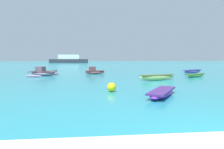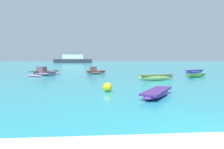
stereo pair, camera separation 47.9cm
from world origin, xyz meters
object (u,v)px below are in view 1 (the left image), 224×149
object	(u,v)px
moored_boat_3	(192,71)
mooring_buoy_0	(112,87)
moored_boat_4	(43,73)
moored_boat_0	(157,77)
distant_ferry	(69,60)
moored_boat_1	(195,75)
moored_boat_2	(94,71)
moored_boat_5	(162,92)

from	to	relation	value
moored_boat_3	mooring_buoy_0	bearing A→B (deg)	-160.47
moored_boat_3	moored_boat_4	xyz separation A→B (m)	(-16.41, -1.71, 0.08)
moored_boat_0	distant_ferry	bearing A→B (deg)	88.88
moored_boat_0	moored_boat_1	size ratio (longest dim) A/B	1.19
moored_boat_2	moored_boat_4	size ratio (longest dim) A/B	0.61
moored_boat_4	moored_boat_3	bearing A→B (deg)	25.16
moored_boat_0	moored_boat_5	xyz separation A→B (m)	(-1.90, -6.33, -0.10)
moored_boat_0	moored_boat_3	size ratio (longest dim) A/B	1.01
moored_boat_1	moored_boat_4	bearing A→B (deg)	137.08
moored_boat_2	distant_ferry	size ratio (longest dim) A/B	0.17
moored_boat_1	moored_boat_5	xyz separation A→B (m)	(-6.30, -8.65, -0.00)
moored_boat_1	distant_ferry	distance (m)	59.46
moored_boat_1	moored_boat_0	bearing A→B (deg)	176.52
moored_boat_1	moored_boat_4	world-z (taller)	moored_boat_4
moored_boat_1	moored_boat_5	size ratio (longest dim) A/B	0.90
moored_boat_0	distant_ferry	xyz separation A→B (m)	(-13.26, 59.10, 0.96)
moored_boat_4	mooring_buoy_0	size ratio (longest dim) A/B	8.09
moored_boat_4	moored_boat_0	bearing A→B (deg)	-8.73
moored_boat_4	moored_boat_2	bearing A→B (deg)	35.43
distant_ferry	moored_boat_0	bearing A→B (deg)	-77.35
mooring_buoy_0	moored_boat_2	bearing A→B (deg)	93.56
moored_boat_0	moored_boat_1	bearing A→B (deg)	14.13
moored_boat_3	distant_ferry	distance (m)	55.79
moored_boat_2	distant_ferry	xyz separation A→B (m)	(-8.47, 52.38, 0.94)
moored_boat_5	mooring_buoy_0	world-z (taller)	mooring_buoy_0
moored_boat_0	mooring_buoy_0	bearing A→B (deg)	-143.45
moored_boat_2	distant_ferry	world-z (taller)	distant_ferry
moored_boat_0	moored_boat_3	distance (m)	9.54
moored_boat_1	moored_boat_2	bearing A→B (deg)	123.09
moored_boat_0	moored_boat_2	world-z (taller)	moored_boat_2
distant_ferry	moored_boat_2	bearing A→B (deg)	-80.81
moored_boat_0	distant_ferry	distance (m)	60.58
moored_boat_5	moored_boat_3	bearing A→B (deg)	0.41
moored_boat_1	moored_boat_3	size ratio (longest dim) A/B	0.84
moored_boat_1	moored_boat_3	bearing A→B (deg)	33.75
mooring_buoy_0	distant_ferry	size ratio (longest dim) A/B	0.03
moored_boat_1	mooring_buoy_0	world-z (taller)	mooring_buoy_0
moored_boat_3	moored_boat_5	distance (m)	15.73
moored_boat_5	moored_boat_2	bearing A→B (deg)	45.36
moored_boat_0	moored_boat_4	size ratio (longest dim) A/B	0.80
moored_boat_2	moored_boat_3	distance (m)	11.33
moored_boat_5	mooring_buoy_0	size ratio (longest dim) A/B	6.05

